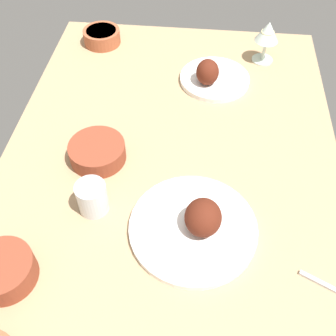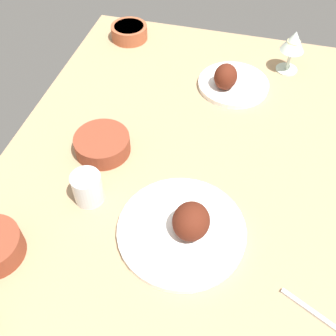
{
  "view_description": "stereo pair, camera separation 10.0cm",
  "coord_description": "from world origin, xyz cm",
  "px_view_note": "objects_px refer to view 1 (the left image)",
  "views": [
    {
      "loc": [
        65.15,
        6.86,
        83.47
      ],
      "look_at": [
        0.0,
        0.0,
        6.0
      ],
      "focal_mm": 42.72,
      "sensor_mm": 36.0,
      "label": 1
    },
    {
      "loc": [
        63.33,
        16.74,
        83.47
      ],
      "look_at": [
        0.0,
        0.0,
        6.0
      ],
      "focal_mm": 42.72,
      "sensor_mm": 36.0,
      "label": 2
    }
  ],
  "objects_px": {
    "bowl_sauce": "(102,36)",
    "wine_glass": "(268,34)",
    "water_tumbler": "(92,198)",
    "bowl_pasta": "(3,270)",
    "plate_center_main": "(196,225)",
    "bowl_onions": "(97,151)",
    "plate_far_side": "(212,77)"
  },
  "relations": [
    {
      "from": "bowl_sauce",
      "to": "bowl_pasta",
      "type": "relative_size",
      "value": 0.96
    },
    {
      "from": "plate_far_side",
      "to": "water_tumbler",
      "type": "relative_size",
      "value": 2.69
    },
    {
      "from": "plate_far_side",
      "to": "bowl_onions",
      "type": "bearing_deg",
      "value": -39.16
    },
    {
      "from": "wine_glass",
      "to": "water_tumbler",
      "type": "height_order",
      "value": "wine_glass"
    },
    {
      "from": "water_tumbler",
      "to": "bowl_sauce",
      "type": "bearing_deg",
      "value": -169.52
    },
    {
      "from": "bowl_sauce",
      "to": "bowl_onions",
      "type": "distance_m",
      "value": 0.55
    },
    {
      "from": "plate_center_main",
      "to": "water_tumbler",
      "type": "bearing_deg",
      "value": -98.42
    },
    {
      "from": "bowl_onions",
      "to": "water_tumbler",
      "type": "height_order",
      "value": "water_tumbler"
    },
    {
      "from": "bowl_sauce",
      "to": "water_tumbler",
      "type": "distance_m",
      "value": 0.71
    },
    {
      "from": "plate_far_side",
      "to": "water_tumbler",
      "type": "distance_m",
      "value": 0.58
    },
    {
      "from": "wine_glass",
      "to": "plate_center_main",
      "type": "bearing_deg",
      "value": -14.95
    },
    {
      "from": "bowl_onions",
      "to": "bowl_pasta",
      "type": "height_order",
      "value": "bowl_pasta"
    },
    {
      "from": "wine_glass",
      "to": "water_tumbler",
      "type": "relative_size",
      "value": 1.71
    },
    {
      "from": "plate_far_side",
      "to": "bowl_sauce",
      "type": "xyz_separation_m",
      "value": [
        -0.19,
        -0.39,
        0.0
      ]
    },
    {
      "from": "plate_center_main",
      "to": "water_tumbler",
      "type": "distance_m",
      "value": 0.25
    },
    {
      "from": "bowl_sauce",
      "to": "bowl_pasta",
      "type": "distance_m",
      "value": 0.89
    },
    {
      "from": "wine_glass",
      "to": "bowl_onions",
      "type": "bearing_deg",
      "value": -42.61
    },
    {
      "from": "plate_center_main",
      "to": "bowl_sauce",
      "type": "xyz_separation_m",
      "value": [
        -0.73,
        -0.37,
        0.01
      ]
    },
    {
      "from": "plate_center_main",
      "to": "bowl_onions",
      "type": "relative_size",
      "value": 1.99
    },
    {
      "from": "plate_far_side",
      "to": "bowl_sauce",
      "type": "relative_size",
      "value": 1.73
    },
    {
      "from": "plate_center_main",
      "to": "bowl_sauce",
      "type": "height_order",
      "value": "plate_center_main"
    },
    {
      "from": "bowl_onions",
      "to": "wine_glass",
      "type": "distance_m",
      "value": 0.67
    },
    {
      "from": "bowl_sauce",
      "to": "wine_glass",
      "type": "xyz_separation_m",
      "value": [
        0.05,
        0.56,
        0.07
      ]
    },
    {
      "from": "bowl_sauce",
      "to": "plate_center_main",
      "type": "bearing_deg",
      "value": 27.01
    },
    {
      "from": "bowl_sauce",
      "to": "bowl_onions",
      "type": "relative_size",
      "value": 0.86
    },
    {
      "from": "plate_center_main",
      "to": "wine_glass",
      "type": "height_order",
      "value": "wine_glass"
    },
    {
      "from": "wine_glass",
      "to": "bowl_pasta",
      "type": "bearing_deg",
      "value": -34.16
    },
    {
      "from": "bowl_pasta",
      "to": "bowl_sauce",
      "type": "bearing_deg",
      "value": 179.03
    },
    {
      "from": "bowl_onions",
      "to": "wine_glass",
      "type": "xyz_separation_m",
      "value": [
        -0.49,
        0.45,
        0.07
      ]
    },
    {
      "from": "bowl_onions",
      "to": "wine_glass",
      "type": "relative_size",
      "value": 1.06
    },
    {
      "from": "bowl_onions",
      "to": "plate_far_side",
      "type": "bearing_deg",
      "value": 140.84
    },
    {
      "from": "plate_far_side",
      "to": "water_tumbler",
      "type": "xyz_separation_m",
      "value": [
        0.51,
        -0.26,
        0.02
      ]
    }
  ]
}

